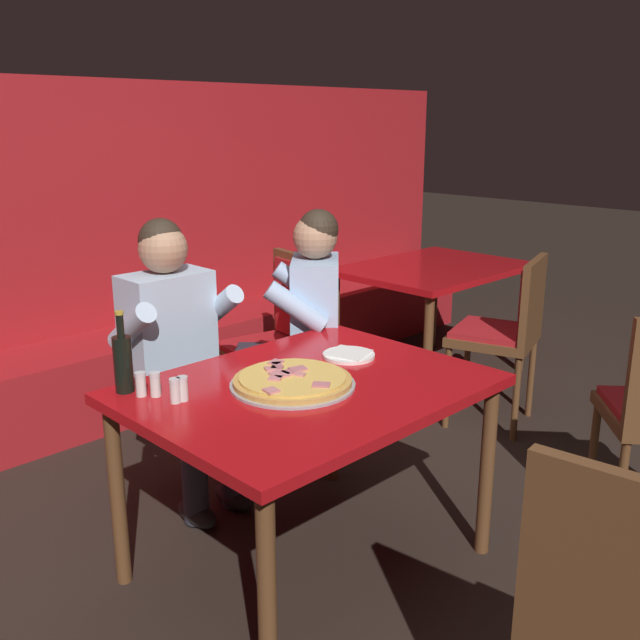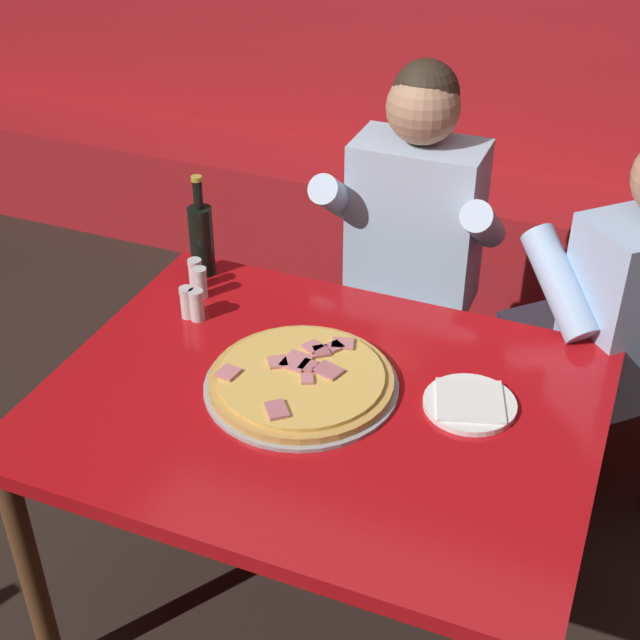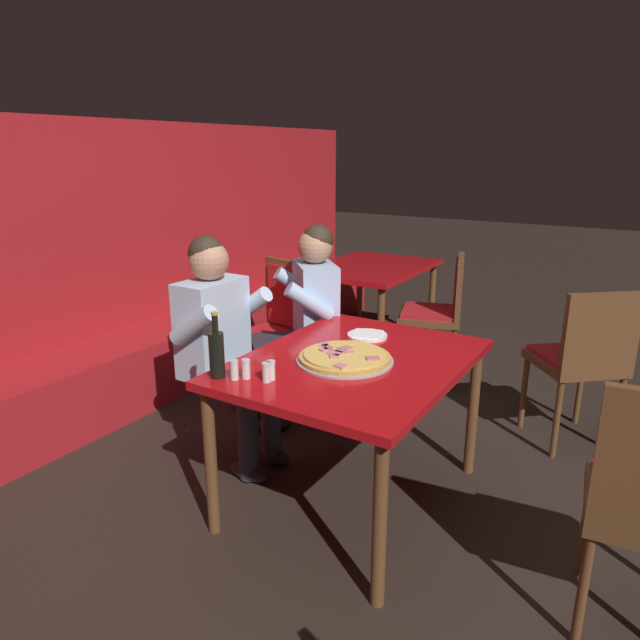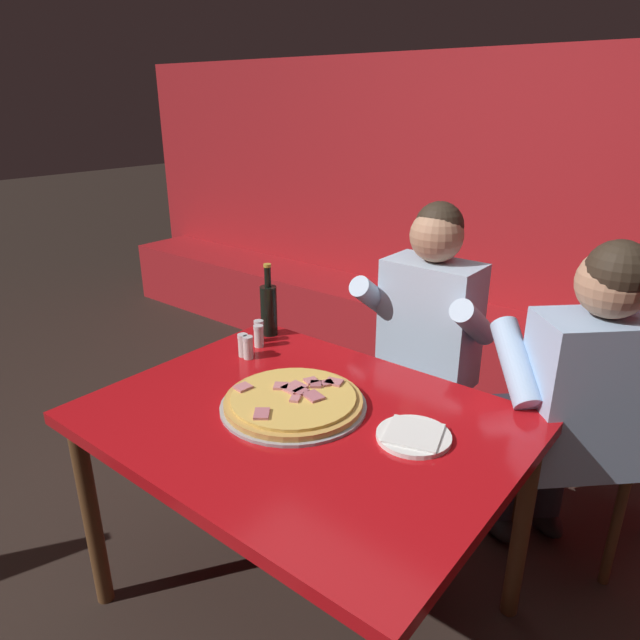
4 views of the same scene
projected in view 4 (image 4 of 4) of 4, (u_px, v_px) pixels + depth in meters
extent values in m
plane|color=black|center=(305.00, 604.00, 1.98)|extent=(24.00, 24.00, 0.00)
cube|color=#A3191E|center=(552.00, 229.00, 3.22)|extent=(6.80, 0.16, 1.90)
cube|color=#A3191E|center=(515.00, 363.00, 3.25)|extent=(6.46, 0.48, 0.46)
cylinder|color=brown|center=(91.00, 516.00, 1.88)|extent=(0.06, 0.06, 0.72)
cylinder|color=brown|center=(267.00, 414.00, 2.48)|extent=(0.06, 0.06, 0.72)
cylinder|color=brown|center=(522.00, 527.00, 1.83)|extent=(0.06, 0.06, 0.72)
cube|color=#B20F14|center=(302.00, 421.00, 1.71)|extent=(1.25, 0.96, 0.04)
cylinder|color=#9E9EA3|center=(294.00, 405.00, 1.75)|extent=(0.45, 0.45, 0.01)
cylinder|color=#C69347|center=(293.00, 401.00, 1.75)|extent=(0.43, 0.43, 0.02)
cylinder|color=#E0B251|center=(293.00, 397.00, 1.74)|extent=(0.38, 0.38, 0.01)
cube|color=#C6757A|center=(243.00, 387.00, 1.78)|extent=(0.05, 0.05, 0.01)
cube|color=#A85B66|center=(316.00, 384.00, 1.80)|extent=(0.05, 0.06, 0.01)
cube|color=#B76670|center=(313.00, 396.00, 1.73)|extent=(0.07, 0.06, 0.01)
cube|color=#B76670|center=(262.00, 414.00, 1.63)|extent=(0.07, 0.07, 0.01)
cube|color=#C6757A|center=(294.00, 388.00, 1.78)|extent=(0.06, 0.07, 0.01)
cube|color=#C6757A|center=(334.00, 382.00, 1.82)|extent=(0.06, 0.06, 0.01)
cube|color=#B76670|center=(327.00, 383.00, 1.81)|extent=(0.05, 0.05, 0.01)
cube|color=#C6757A|center=(311.00, 381.00, 1.82)|extent=(0.05, 0.05, 0.01)
cube|color=#B76670|center=(301.00, 391.00, 1.76)|extent=(0.04, 0.05, 0.01)
cube|color=#C6757A|center=(295.00, 399.00, 1.72)|extent=(0.04, 0.04, 0.01)
cube|color=#C6757A|center=(281.00, 386.00, 1.79)|extent=(0.06, 0.06, 0.01)
cylinder|color=white|center=(414.00, 436.00, 1.59)|extent=(0.21, 0.21, 0.01)
cube|color=white|center=(414.00, 433.00, 1.59)|extent=(0.19, 0.19, 0.01)
cylinder|color=black|center=(269.00, 311.00, 2.26)|extent=(0.07, 0.07, 0.20)
cylinder|color=black|center=(268.00, 277.00, 2.20)|extent=(0.03, 0.03, 0.08)
cylinder|color=#B29933|center=(267.00, 265.00, 2.19)|extent=(0.03, 0.03, 0.01)
cylinder|color=silver|center=(259.00, 333.00, 2.21)|extent=(0.04, 0.04, 0.07)
cylinder|color=#B23323|center=(259.00, 336.00, 2.22)|extent=(0.03, 0.03, 0.04)
cylinder|color=silver|center=(259.00, 322.00, 2.20)|extent=(0.04, 0.04, 0.01)
cylinder|color=silver|center=(259.00, 338.00, 2.16)|extent=(0.04, 0.04, 0.07)
cylinder|color=#516B33|center=(259.00, 341.00, 2.17)|extent=(0.03, 0.03, 0.04)
cylinder|color=silver|center=(258.00, 327.00, 2.15)|extent=(0.04, 0.04, 0.01)
cylinder|color=silver|center=(248.00, 349.00, 2.07)|extent=(0.04, 0.04, 0.07)
cylinder|color=#28231E|center=(248.00, 353.00, 2.07)|extent=(0.03, 0.03, 0.04)
cylinder|color=silver|center=(248.00, 338.00, 2.05)|extent=(0.04, 0.04, 0.01)
cylinder|color=silver|center=(243.00, 347.00, 2.08)|extent=(0.04, 0.04, 0.07)
cylinder|color=silver|center=(243.00, 351.00, 2.09)|extent=(0.03, 0.03, 0.04)
cylinder|color=silver|center=(243.00, 336.00, 2.07)|extent=(0.04, 0.04, 0.01)
ellipsoid|color=black|center=(363.00, 496.00, 2.45)|extent=(0.11, 0.24, 0.09)
ellipsoid|color=black|center=(404.00, 516.00, 2.33)|extent=(0.11, 0.24, 0.09)
cylinder|color=#282833|center=(365.00, 460.00, 2.38)|extent=(0.11, 0.11, 0.43)
cylinder|color=#282833|center=(406.00, 479.00, 2.26)|extent=(0.11, 0.11, 0.43)
cube|color=#282833|center=(401.00, 400.00, 2.29)|extent=(0.34, 0.40, 0.12)
cube|color=silver|center=(430.00, 323.00, 2.34)|extent=(0.38, 0.22, 0.52)
cylinder|color=silver|center=(375.00, 299.00, 2.38)|extent=(0.09, 0.30, 0.25)
cylinder|color=silver|center=(474.00, 323.00, 2.12)|extent=(0.09, 0.30, 0.25)
sphere|color=tan|center=(437.00, 235.00, 2.21)|extent=(0.21, 0.21, 0.21)
sphere|color=#2D2319|center=(439.00, 226.00, 2.20)|extent=(0.19, 0.19, 0.19)
cylinder|color=brown|center=(565.00, 444.00, 2.49)|extent=(0.04, 0.04, 0.46)
cylinder|color=brown|center=(517.00, 480.00, 2.26)|extent=(0.04, 0.04, 0.46)
cylinder|color=brown|center=(614.00, 531.00, 1.99)|extent=(0.04, 0.04, 0.46)
cube|color=brown|center=(598.00, 427.00, 2.15)|extent=(0.51, 0.51, 0.05)
cube|color=#A3191E|center=(600.00, 418.00, 2.13)|extent=(0.47, 0.47, 0.03)
ellipsoid|color=black|center=(544.00, 516.00, 2.33)|extent=(0.25, 0.25, 0.09)
ellipsoid|color=black|center=(497.00, 519.00, 2.31)|extent=(0.25, 0.25, 0.09)
cylinder|color=#282833|center=(551.00, 479.00, 2.26)|extent=(0.11, 0.11, 0.43)
cylinder|color=#282833|center=(502.00, 482.00, 2.25)|extent=(0.11, 0.11, 0.43)
cube|color=#282833|center=(549.00, 434.00, 2.06)|extent=(0.52, 0.52, 0.12)
cube|color=#9EBCE0|center=(591.00, 395.00, 1.78)|extent=(0.43, 0.42, 0.52)
cylinder|color=#9EBCE0|center=(516.00, 363.00, 1.80)|extent=(0.27, 0.28, 0.25)
sphere|color=tan|center=(613.00, 283.00, 1.64)|extent=(0.21, 0.21, 0.21)
sphere|color=#2D2319|center=(618.00, 273.00, 1.62)|extent=(0.19, 0.19, 0.19)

